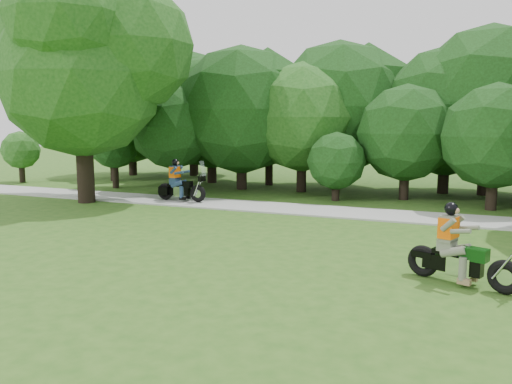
% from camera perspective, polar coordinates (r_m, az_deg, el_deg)
% --- Properties ---
extents(ground, '(100.00, 100.00, 0.00)m').
position_cam_1_polar(ground, '(10.56, 2.04, -9.76)').
color(ground, '#2B5718').
rests_on(ground, ground).
extents(walkway, '(60.00, 2.20, 0.06)m').
position_cam_1_polar(walkway, '(18.07, 10.83, -2.36)').
color(walkway, '#9E9E99').
rests_on(walkway, ground).
extents(tree_line, '(40.66, 12.04, 7.48)m').
position_cam_1_polar(tree_line, '(24.08, 16.69, 8.57)').
color(tree_line, black).
rests_on(tree_line, ground).
extents(big_tree_west, '(8.64, 6.56, 9.96)m').
position_cam_1_polar(big_tree_west, '(21.63, -18.91, 14.26)').
color(big_tree_west, black).
rests_on(big_tree_west, ground).
extents(chopper_motorcycle, '(2.23, 1.20, 1.64)m').
position_cam_1_polar(chopper_motorcycle, '(10.80, 21.98, -6.61)').
color(chopper_motorcycle, black).
rests_on(chopper_motorcycle, ground).
extents(touring_motorcycle, '(2.24, 0.64, 1.71)m').
position_cam_1_polar(touring_motorcycle, '(20.46, -8.87, 0.72)').
color(touring_motorcycle, black).
rests_on(touring_motorcycle, walkway).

